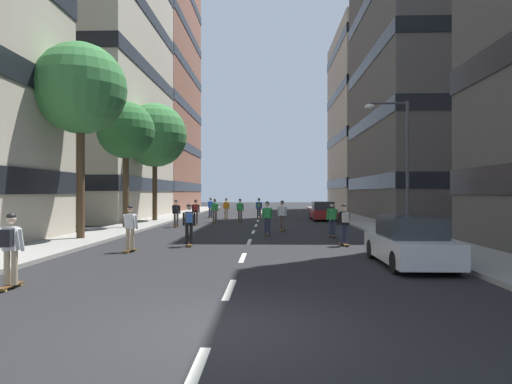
{
  "coord_description": "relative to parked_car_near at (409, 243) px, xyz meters",
  "views": [
    {
      "loc": [
        0.92,
        -7.31,
        2.25
      ],
      "look_at": [
        0.0,
        22.99,
        2.28
      ],
      "focal_mm": 31.28,
      "sensor_mm": 36.0,
      "label": 1
    }
  ],
  "objects": [
    {
      "name": "parked_car_near",
      "position": [
        0.0,
        0.0,
        0.0
      ],
      "size": [
        1.82,
        4.4,
        1.52
      ],
      "color": "silver",
      "rests_on": "ground_plane"
    },
    {
      "name": "street_tree_mid",
      "position": [
        -13.05,
        19.9,
        5.9
      ],
      "size": [
        4.86,
        4.86,
        8.91
      ],
      "color": "#4C3823",
      "rests_on": "sidewalk_left"
    },
    {
      "name": "street_tree_near",
      "position": [
        -13.05,
        6.56,
        6.33
      ],
      "size": [
        4.2,
        4.2,
        9.03
      ],
      "color": "#4C3823",
      "rests_on": "sidewalk_left"
    },
    {
      "name": "skater_5",
      "position": [
        -6.52,
        19.77,
        0.29
      ],
      "size": [
        0.55,
        0.91,
        1.78
      ],
      "color": "brown",
      "rests_on": "ground_plane"
    },
    {
      "name": "ground_plane",
      "position": [
        -5.21,
        17.05,
        -0.7
      ],
      "size": [
        141.3,
        141.3,
        0.0
      ],
      "primitive_type": "plane",
      "color": "black"
    },
    {
      "name": "skater_12",
      "position": [
        -9.54,
        2.8,
        0.29
      ],
      "size": [
        0.55,
        0.92,
        1.78
      ],
      "color": "brown",
      "rests_on": "ground_plane"
    },
    {
      "name": "skater_13",
      "position": [
        -1.16,
        8.61,
        0.29
      ],
      "size": [
        0.56,
        0.92,
        1.78
      ],
      "color": "brown",
      "rests_on": "ground_plane"
    },
    {
      "name": "skater_10",
      "position": [
        -10.33,
        -3.62,
        0.32
      ],
      "size": [
        0.53,
        0.9,
        1.78
      ],
      "color": "brown",
      "rests_on": "ground_plane"
    },
    {
      "name": "building_left_mid",
      "position": [
        -22.82,
        24.42,
        13.89
      ],
      "size": [
        16.82,
        17.4,
        29.0
      ],
      "color": "#BCB29E",
      "rests_on": "ground_plane"
    },
    {
      "name": "sidewalk_left",
      "position": [
        -13.05,
        20.0,
        -0.63
      ],
      "size": [
        2.84,
        64.76,
        0.14
      ],
      "primitive_type": "cube",
      "color": "gray",
      "rests_on": "ground_plane"
    },
    {
      "name": "skater_1",
      "position": [
        -9.34,
        16.42,
        0.32
      ],
      "size": [
        0.54,
        0.91,
        1.78
      ],
      "color": "brown",
      "rests_on": "ground_plane"
    },
    {
      "name": "skater_7",
      "position": [
        -7.97,
        23.93,
        0.29
      ],
      "size": [
        0.53,
        0.9,
        1.78
      ],
      "color": "brown",
      "rests_on": "ground_plane"
    },
    {
      "name": "skater_8",
      "position": [
        -7.65,
        4.67,
        0.32
      ],
      "size": [
        0.57,
        0.92,
        1.78
      ],
      "color": "brown",
      "rests_on": "ground_plane"
    },
    {
      "name": "building_right_far",
      "position": [
        12.39,
        42.43,
        10.53
      ],
      "size": [
        16.82,
        16.27,
        22.27
      ],
      "color": "#B2A893",
      "rests_on": "ground_plane"
    },
    {
      "name": "skater_2",
      "position": [
        -4.42,
        9.77,
        0.29
      ],
      "size": [
        0.55,
        0.91,
        1.78
      ],
      "color": "brown",
      "rests_on": "ground_plane"
    },
    {
      "name": "parked_car_mid",
      "position": [
        0.0,
        22.3,
        0.0
      ],
      "size": [
        1.82,
        4.4,
        1.52
      ],
      "color": "maroon",
      "rests_on": "ground_plane"
    },
    {
      "name": "street_tree_far",
      "position": [
        -13.05,
        13.05,
        5.3
      ],
      "size": [
        3.47,
        3.47,
        7.64
      ],
      "color": "#4C3823",
      "rests_on": "sidewalk_left"
    },
    {
      "name": "sidewalk_right",
      "position": [
        2.62,
        20.0,
        -0.63
      ],
      "size": [
        2.84,
        64.76,
        0.14
      ],
      "primitive_type": "cube",
      "color": "gray",
      "rests_on": "ground_plane"
    },
    {
      "name": "skater_0",
      "position": [
        -8.41,
        19.51,
        0.29
      ],
      "size": [
        0.55,
        0.91,
        1.78
      ],
      "color": "brown",
      "rests_on": "ground_plane"
    },
    {
      "name": "skater_6",
      "position": [
        -5.2,
        24.01,
        0.32
      ],
      "size": [
        0.54,
        0.91,
        1.78
      ],
      "color": "brown",
      "rests_on": "ground_plane"
    },
    {
      "name": "building_right_mid",
      "position": [
        12.39,
        24.42,
        14.79
      ],
      "size": [
        16.82,
        17.37,
        30.8
      ],
      "color": "#4C4744",
      "rests_on": "ground_plane"
    },
    {
      "name": "streetlamp_right",
      "position": [
        1.97,
        7.78,
        3.44
      ],
      "size": [
        2.13,
        0.3,
        6.5
      ],
      "color": "#3F3F44",
      "rests_on": "sidewalk_right"
    },
    {
      "name": "building_left_far",
      "position": [
        -22.82,
        42.43,
        16.6
      ],
      "size": [
        16.82,
        19.12,
        34.42
      ],
      "color": "brown",
      "rests_on": "ground_plane"
    },
    {
      "name": "skater_11",
      "position": [
        -10.34,
        14.81,
        0.32
      ],
      "size": [
        0.53,
        0.9,
        1.78
      ],
      "color": "brown",
      "rests_on": "ground_plane"
    },
    {
      "name": "skater_3",
      "position": [
        -9.57,
        25.88,
        0.29
      ],
      "size": [
        0.57,
        0.92,
        1.78
      ],
      "color": "brown",
      "rests_on": "ground_plane"
    },
    {
      "name": "skater_4",
      "position": [
        -1.15,
        5.01,
        0.32
      ],
      "size": [
        0.56,
        0.92,
        1.78
      ],
      "color": "brown",
      "rests_on": "ground_plane"
    },
    {
      "name": "lane_markings",
      "position": [
        -5.21,
        16.5,
        -0.7
      ],
      "size": [
        0.16,
        52.2,
        0.01
      ],
      "color": "silver",
      "rests_on": "ground_plane"
    },
    {
      "name": "skater_9",
      "position": [
        -3.56,
        12.24,
        0.29
      ],
      "size": [
        0.56,
        0.92,
        1.78
      ],
      "color": "brown",
      "rests_on": "ground_plane"
    }
  ]
}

